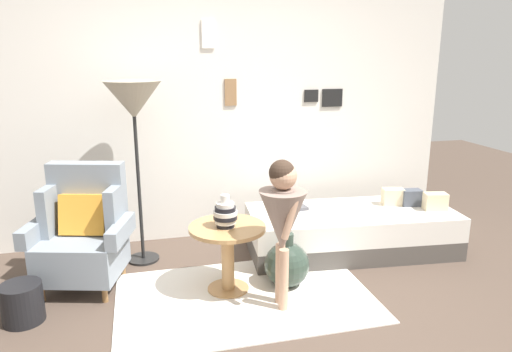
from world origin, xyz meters
TOP-DOWN VIEW (x-y plane):
  - ground_plane at (0.00, 0.00)m, footprint 12.00×12.00m
  - gallery_wall at (0.00, 1.95)m, footprint 4.80×0.12m
  - rug at (-0.04, 0.55)m, footprint 1.92×1.23m
  - armchair at (-1.23, 1.09)m, footprint 0.86×0.73m
  - daybed at (1.13, 1.17)m, footprint 1.96×0.97m
  - pillow_head at (1.88, 1.00)m, footprint 0.23×0.16m
  - pillow_mid at (1.74, 1.18)m, footprint 0.20×0.14m
  - pillow_back at (1.58, 1.24)m, footprint 0.22×0.16m
  - side_table at (-0.14, 0.70)m, footprint 0.59×0.59m
  - vase_striped at (-0.16, 0.68)m, footprint 0.18×0.18m
  - floor_lamp at (-0.78, 1.44)m, footprint 0.48×0.48m
  - person_child at (0.19, 0.36)m, footprint 0.34×0.34m
  - book_on_daybed at (0.62, 1.34)m, footprint 0.24×0.19m
  - demijohn_near at (0.33, 0.66)m, footprint 0.36×0.36m
  - magazine_basket at (-1.61, 0.61)m, footprint 0.28×0.28m

SIDE VIEW (x-z plane):
  - ground_plane at x=0.00m, z-range 0.00..0.00m
  - rug at x=-0.04m, z-range 0.00..0.01m
  - magazine_basket at x=-1.61m, z-range 0.00..0.28m
  - demijohn_near at x=0.33m, z-range -0.04..0.41m
  - daybed at x=1.13m, z-range 0.00..0.40m
  - side_table at x=-0.14m, z-range 0.12..0.66m
  - book_on_daybed at x=0.62m, z-range 0.40..0.43m
  - armchair at x=-1.23m, z-range -0.05..0.92m
  - pillow_mid at x=1.74m, z-range 0.40..0.55m
  - pillow_back at x=1.58m, z-range 0.40..0.56m
  - pillow_head at x=1.88m, z-range 0.40..0.56m
  - vase_striped at x=-0.16m, z-range 0.52..0.77m
  - person_child at x=0.19m, z-range 0.15..1.27m
  - gallery_wall at x=0.00m, z-range 0.00..2.60m
  - floor_lamp at x=-0.78m, z-range 0.60..2.19m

